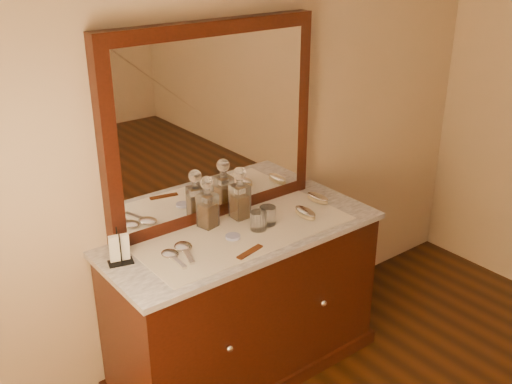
% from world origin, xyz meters
% --- Properties ---
extents(dresser_cabinet, '(1.40, 0.55, 0.82)m').
position_xyz_m(dresser_cabinet, '(0.00, 1.96, 0.41)').
color(dresser_cabinet, black).
rests_on(dresser_cabinet, floor).
extents(dresser_plinth, '(1.46, 0.59, 0.08)m').
position_xyz_m(dresser_plinth, '(0.00, 1.96, 0.04)').
color(dresser_plinth, black).
rests_on(dresser_plinth, floor).
extents(knob_left, '(0.04, 0.04, 0.04)m').
position_xyz_m(knob_left, '(-0.30, 1.67, 0.45)').
color(knob_left, silver).
rests_on(knob_left, dresser_cabinet).
extents(knob_right, '(0.04, 0.04, 0.04)m').
position_xyz_m(knob_right, '(0.30, 1.67, 0.45)').
color(knob_right, silver).
rests_on(knob_right, dresser_cabinet).
extents(marble_top, '(1.44, 0.59, 0.03)m').
position_xyz_m(marble_top, '(0.00, 1.96, 0.83)').
color(marble_top, white).
rests_on(marble_top, dresser_cabinet).
extents(mirror_frame, '(1.20, 0.08, 1.00)m').
position_xyz_m(mirror_frame, '(0.00, 2.20, 1.35)').
color(mirror_frame, black).
rests_on(mirror_frame, marble_top).
extents(mirror_glass, '(1.06, 0.01, 0.86)m').
position_xyz_m(mirror_glass, '(0.00, 2.17, 1.35)').
color(mirror_glass, white).
rests_on(mirror_glass, marble_top).
extents(lace_runner, '(1.10, 0.45, 0.00)m').
position_xyz_m(lace_runner, '(0.00, 1.94, 0.85)').
color(lace_runner, silver).
rests_on(lace_runner, marble_top).
extents(pin_dish, '(0.09, 0.09, 0.01)m').
position_xyz_m(pin_dish, '(-0.09, 1.93, 0.86)').
color(pin_dish, white).
rests_on(pin_dish, lace_runner).
extents(comb, '(0.16, 0.06, 0.01)m').
position_xyz_m(comb, '(-0.11, 1.76, 0.86)').
color(comb, brown).
rests_on(comb, lace_runner).
extents(napkin_rack, '(0.12, 0.09, 0.17)m').
position_xyz_m(napkin_rack, '(-0.62, 2.05, 0.92)').
color(napkin_rack, black).
rests_on(napkin_rack, marble_top).
extents(decanter_left, '(0.10, 0.10, 0.27)m').
position_xyz_m(decanter_left, '(-0.11, 2.11, 0.96)').
color(decanter_left, '#8E5614').
rests_on(decanter_left, lace_runner).
extents(decanter_right, '(0.09, 0.09, 0.28)m').
position_xyz_m(decanter_right, '(0.07, 2.09, 0.96)').
color(decanter_right, '#8E5614').
rests_on(decanter_right, lace_runner).
extents(brush_near, '(0.08, 0.16, 0.04)m').
position_xyz_m(brush_near, '(0.35, 1.89, 0.87)').
color(brush_near, tan).
rests_on(brush_near, lace_runner).
extents(brush_far, '(0.07, 0.15, 0.04)m').
position_xyz_m(brush_far, '(0.53, 1.98, 0.87)').
color(brush_far, tan).
rests_on(brush_far, lace_runner).
extents(hand_mirror_outer, '(0.08, 0.20, 0.02)m').
position_xyz_m(hand_mirror_outer, '(-0.42, 1.95, 0.86)').
color(hand_mirror_outer, silver).
rests_on(hand_mirror_outer, lace_runner).
extents(hand_mirror_inner, '(0.12, 0.22, 0.02)m').
position_xyz_m(hand_mirror_inner, '(-0.34, 1.97, 0.86)').
color(hand_mirror_inner, silver).
rests_on(hand_mirror_inner, lace_runner).
extents(tumblers, '(0.16, 0.10, 0.10)m').
position_xyz_m(tumblers, '(0.10, 1.93, 0.90)').
color(tumblers, white).
rests_on(tumblers, lace_runner).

